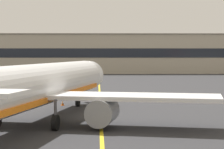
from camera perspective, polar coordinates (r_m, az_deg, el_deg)
The scene contains 4 objects.
taxiway_centreline at distance 54.22m, azimuth -1.50°, elevation -4.01°, with size 0.30×180.00×0.01m, color yellow.
airliner_foreground at distance 39.80m, azimuth -9.90°, elevation -1.63°, with size 32.30×41.17×11.65m.
safety_cone_by_nose_gear at distance 55.33m, azimuth -6.24°, elevation -3.63°, with size 0.44×0.44×0.55m.
terminal_building at distance 143.73m, azimuth 1.60°, elevation 2.65°, with size 137.46×12.40×12.39m.
Camera 1 is at (0.41, -23.84, 6.35)m, focal length 72.49 mm.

